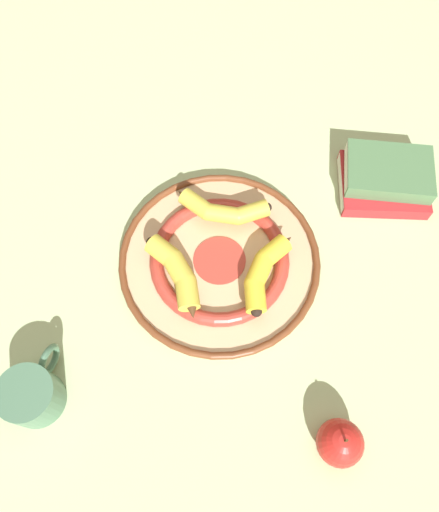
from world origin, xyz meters
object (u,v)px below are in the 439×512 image
Objects in this scene: decorative_bowl at (220,261)px; banana_a at (177,273)px; banana_c at (264,271)px; coffee_mug at (32,394)px; banana_b at (222,210)px; apple at (340,443)px; book_stack at (385,178)px.

decorative_bowl is 2.67× the size of banana_a.
coffee_mug is (0.31, -0.32, -0.02)m from banana_c.
apple is (0.35, 0.29, -0.02)m from banana_b.
banana_a reaches higher than banana_b.
banana_a is 0.15m from banana_c.
coffee_mug is 0.51m from apple.
banana_b is at bearing -167.17° from decorative_bowl.
book_stack is 1.44× the size of coffee_mug.
apple reaches higher than decorative_bowl.
apple is (-0.06, 0.50, -0.00)m from coffee_mug.
coffee_mug is (0.32, -0.23, 0.02)m from decorative_bowl.
decorative_bowl is at bearing -32.19° from coffee_mug.
banana_c is at bearing -49.75° from banana_b.
decorative_bowl is at bearing -92.06° from banana_c.
coffee_mug is (0.41, -0.21, -0.02)m from banana_b.
banana_b is (-0.09, -0.02, 0.04)m from decorative_bowl.
apple is at bearing 73.99° from book_stack.
decorative_bowl is at bearing -83.04° from banana_b.
banana_a is at bearing -29.40° from coffee_mug.
apple reaches higher than book_stack.
banana_b is at bearing 14.96° from book_stack.
coffee_mug is 1.59× the size of apple.
coffee_mug reaches higher than book_stack.
banana_a is 0.31m from coffee_mug.
coffee_mug is at bearing -122.95° from banana_b.
coffee_mug is (0.59, -0.51, 0.01)m from book_stack.
banana_c is 0.34m from book_stack.
decorative_bowl is 2.01× the size of banana_b.
banana_c reaches higher than book_stack.
banana_c is 1.25× the size of coffee_mug.
coffee_mug is at bearing -35.42° from decorative_bowl.
coffee_mug is at bearing 33.60° from book_stack.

